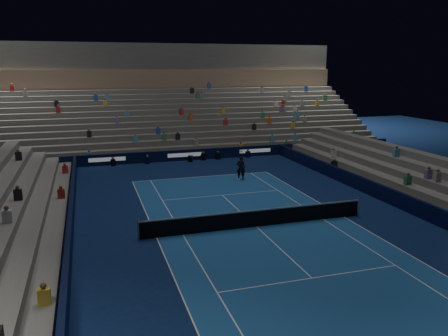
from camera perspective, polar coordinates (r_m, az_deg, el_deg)
name	(u,v)px	position (r m, az deg, el deg)	size (l,w,h in m)	color
ground	(256,227)	(24.82, 4.13, -7.48)	(90.00, 90.00, 0.00)	#0C1D48
court_surface	(256,227)	(24.82, 4.13, -7.47)	(10.97, 23.77, 0.01)	#1A5093
sponsor_barrier_far	(184,155)	(41.84, -5.07, 1.65)	(44.00, 0.25, 1.00)	black
sponsor_barrier_east	(405,202)	(29.46, 22.07, -4.09)	(0.25, 37.00, 1.00)	black
sponsor_barrier_west	(69,238)	(23.15, -19.10, -8.40)	(0.25, 37.00, 1.00)	black
grandstand_main	(166,114)	(50.55, -7.41, 6.83)	(44.00, 15.20, 11.20)	#5E5E5A
tennis_net	(256,218)	(24.65, 4.15, -6.38)	(12.90, 0.10, 1.10)	#B2B2B7
tennis_player	(241,168)	(34.48, 2.16, 0.01)	(0.69, 0.45, 1.88)	black
broadcast_camera	(190,159)	(41.30, -4.31, 1.21)	(0.55, 0.92, 0.54)	black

